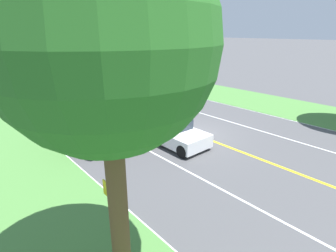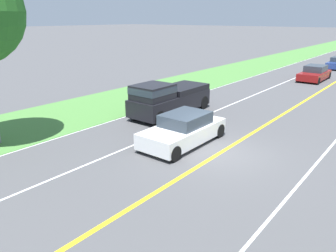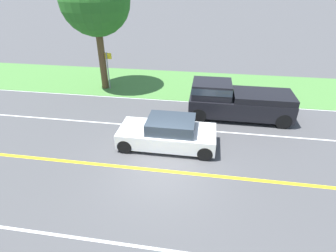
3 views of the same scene
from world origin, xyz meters
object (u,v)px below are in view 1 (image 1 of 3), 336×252
at_px(street_sign, 114,215).
at_px(car_trailing_mid, 27,72).
at_px(pickup_truck, 87,124).
at_px(car_trailing_near, 49,82).
at_px(dog, 151,138).
at_px(roadside_tree_right_near, 106,45).
at_px(ego_car, 171,131).

bearing_deg(street_sign, car_trailing_mid, -100.98).
distance_m(pickup_truck, car_trailing_near, 17.38).
height_order(dog, roadside_tree_right_near, roadside_tree_right_near).
height_order(ego_car, street_sign, street_sign).
bearing_deg(car_trailing_mid, roadside_tree_right_near, 79.06).
bearing_deg(car_trailing_near, dog, 86.38).
height_order(roadside_tree_right_near, street_sign, roadside_tree_right_near).
xyz_separation_m(dog, car_trailing_mid, (-1.32, -29.11, 0.10)).
height_order(car_trailing_mid, roadside_tree_right_near, roadside_tree_right_near).
xyz_separation_m(dog, roadside_tree_right_near, (5.43, 5.82, 5.14)).
bearing_deg(pickup_truck, street_sign, 69.49).
xyz_separation_m(ego_car, car_trailing_mid, (-0.16, -29.41, -0.06)).
relative_size(car_trailing_mid, street_sign, 1.75).
distance_m(dog, street_sign, 7.75).
bearing_deg(pickup_truck, dog, 127.96).
relative_size(dog, car_trailing_mid, 0.24).
bearing_deg(ego_car, street_sign, 38.29).
bearing_deg(dog, street_sign, 44.21).
xyz_separation_m(dog, street_sign, (5.38, 5.47, 1.10)).
xyz_separation_m(pickup_truck, roadside_tree_right_near, (3.17, 8.72, 4.62)).
xyz_separation_m(ego_car, car_trailing_near, (-0.09, -20.21, -0.03)).
relative_size(pickup_truck, street_sign, 2.15).
bearing_deg(dog, car_trailing_near, -94.85).
height_order(dog, pickup_truck, pickup_truck).
bearing_deg(dog, roadside_tree_right_near, 45.77).
relative_size(ego_car, roadside_tree_right_near, 0.56).
relative_size(ego_car, car_trailing_near, 0.97).
distance_m(car_trailing_near, car_trailing_mid, 9.20).
height_order(pickup_truck, car_trailing_near, pickup_truck).
distance_m(pickup_truck, street_sign, 8.95).
bearing_deg(ego_car, car_trailing_near, -90.27).
bearing_deg(car_trailing_near, pickup_truck, 78.33).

